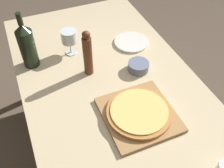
% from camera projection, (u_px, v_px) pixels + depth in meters
% --- Properties ---
extents(ground_plane, '(12.00, 12.00, 0.00)m').
position_uv_depth(ground_plane, '(112.00, 154.00, 1.88)').
color(ground_plane, brown).
extents(dining_table, '(0.90, 1.66, 0.72)m').
position_uv_depth(dining_table, '(112.00, 95.00, 1.42)').
color(dining_table, '#CCB78E').
rests_on(dining_table, ground_plane).
extents(cutting_board, '(0.32, 0.33, 0.02)m').
position_uv_depth(cutting_board, '(139.00, 114.00, 1.22)').
color(cutting_board, '#A87A47').
rests_on(cutting_board, dining_table).
extents(pizza, '(0.30, 0.30, 0.02)m').
position_uv_depth(pizza, '(139.00, 112.00, 1.20)').
color(pizza, '#BC7A3D').
rests_on(pizza, cutting_board).
extents(wine_bottle, '(0.09, 0.09, 0.32)m').
position_uv_depth(wine_bottle, '(27.00, 45.00, 1.38)').
color(wine_bottle, black).
rests_on(wine_bottle, dining_table).
extents(pepper_mill, '(0.05, 0.05, 0.27)m').
position_uv_depth(pepper_mill, '(88.00, 54.00, 1.33)').
color(pepper_mill, '#5B2D19').
rests_on(pepper_mill, dining_table).
extents(wine_glass, '(0.09, 0.09, 0.15)m').
position_uv_depth(wine_glass, '(69.00, 37.00, 1.46)').
color(wine_glass, silver).
rests_on(wine_glass, dining_table).
extents(small_bowl, '(0.11, 0.11, 0.05)m').
position_uv_depth(small_bowl, '(138.00, 66.00, 1.42)').
color(small_bowl, slate).
rests_on(small_bowl, dining_table).
extents(dinner_plate, '(0.21, 0.21, 0.01)m').
position_uv_depth(dinner_plate, '(131.00, 42.00, 1.60)').
color(dinner_plate, silver).
rests_on(dinner_plate, dining_table).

